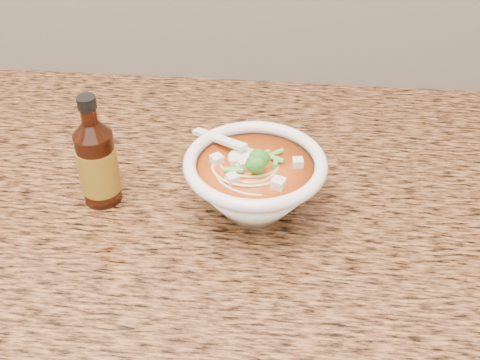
{
  "coord_description": "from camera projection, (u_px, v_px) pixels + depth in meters",
  "views": [
    {
      "loc": [
        0.35,
        0.99,
        1.45
      ],
      "look_at": [
        0.29,
        1.62,
        0.95
      ],
      "focal_mm": 45.0,
      "sensor_mm": 36.0,
      "label": 1
    }
  ],
  "objects": [
    {
      "name": "soup_bowl",
      "position": [
        255.0,
        183.0,
        0.81
      ],
      "size": [
        0.19,
        0.19,
        0.11
      ],
      "rotation": [
        0.0,
        0.0,
        0.03
      ],
      "color": "white",
      "rests_on": "counter_slab"
    },
    {
      "name": "counter_slab",
      "position": [
        55.0,
        181.0,
        0.92
      ],
      "size": [
        4.0,
        0.68,
        0.04
      ],
      "primitive_type": "cube",
      "color": "brown",
      "rests_on": "cabinet"
    },
    {
      "name": "hot_sauce_bottle",
      "position": [
        97.0,
        163.0,
        0.81
      ],
      "size": [
        0.07,
        0.07,
        0.16
      ],
      "rotation": [
        0.0,
        0.0,
        -0.26
      ],
      "color": "#3B1408",
      "rests_on": "counter_slab"
    },
    {
      "name": "cabinet",
      "position": [
        98.0,
        358.0,
        1.19
      ],
      "size": [
        4.0,
        0.65,
        0.86
      ],
      "primitive_type": "cube",
      "color": "#34180F",
      "rests_on": "ground"
    }
  ]
}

